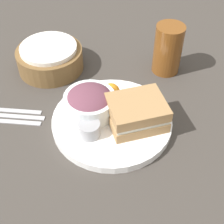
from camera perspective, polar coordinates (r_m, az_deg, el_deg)
The scene contains 11 objects.
ground_plane at distance 0.73m, azimuth 0.00°, elevation -2.16°, with size 4.00×4.00×0.00m, color #3D3833.
plate at distance 0.73m, azimuth 0.00°, elevation -1.64°, with size 0.28×0.28×0.02m, color white.
sandwich at distance 0.69m, azimuth 4.54°, elevation -0.11°, with size 0.14×0.13×0.06m.
salad_bowl at distance 0.71m, azimuth -4.09°, elevation 1.80°, with size 0.12×0.12×0.07m.
dressing_cup at distance 0.68m, azimuth -4.15°, elevation -3.13°, with size 0.05×0.05×0.03m, color #99999E.
orange_wedge at distance 0.75m, azimuth 0.12°, elevation 3.66°, with size 0.04×0.04×0.04m, color orange.
drink_glass at distance 0.86m, azimuth 10.17°, elevation 11.24°, with size 0.08×0.08×0.14m, color brown.
bread_basket at distance 0.89m, azimuth -11.27°, elevation 9.70°, with size 0.18×0.18×0.07m.
fork at distance 0.78m, azimuth -18.83°, elevation -1.57°, with size 0.17×0.01×0.01m, color #B2B2B7.
knife at distance 0.79m, azimuth -18.42°, elevation -0.62°, with size 0.18×0.01×0.01m, color #B2B2B7.
spoon at distance 0.80m, azimuth -18.02°, elevation 0.30°, with size 0.15×0.01×0.01m, color #B2B2B7.
Camera 1 is at (-0.02, -0.49, 0.54)m, focal length 50.00 mm.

